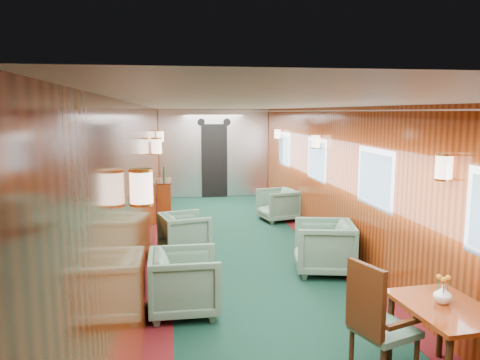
{
  "coord_description": "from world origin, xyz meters",
  "views": [
    {
      "loc": [
        -1.2,
        -6.81,
        2.32
      ],
      "look_at": [
        0.0,
        1.14,
        1.15
      ],
      "focal_mm": 35.0,
      "sensor_mm": 36.0,
      "label": 1
    }
  ],
  "objects_px": {
    "credenza": "(164,199)",
    "armchair_left_near": "(185,282)",
    "armchair_left_far": "(185,233)",
    "armchair_right_near": "(324,247)",
    "armchair_right_far": "(278,205)",
    "dining_table": "(446,319)",
    "side_chair": "(376,319)"
  },
  "relations": [
    {
      "from": "armchair_left_near",
      "to": "armchair_right_near",
      "type": "distance_m",
      "value": 2.31
    },
    {
      "from": "armchair_left_near",
      "to": "armchair_right_near",
      "type": "height_order",
      "value": "armchair_right_near"
    },
    {
      "from": "armchair_right_far",
      "to": "credenza",
      "type": "bearing_deg",
      "value": -114.01
    },
    {
      "from": "credenza",
      "to": "armchair_left_near",
      "type": "relative_size",
      "value": 1.4
    },
    {
      "from": "side_chair",
      "to": "armchair_right_far",
      "type": "relative_size",
      "value": 1.44
    },
    {
      "from": "armchair_right_near",
      "to": "side_chair",
      "type": "bearing_deg",
      "value": 2.25
    },
    {
      "from": "credenza",
      "to": "armchair_left_near",
      "type": "xyz_separation_m",
      "value": [
        0.28,
        -4.88,
        -0.07
      ]
    },
    {
      "from": "credenza",
      "to": "armchair_right_far",
      "type": "height_order",
      "value": "credenza"
    },
    {
      "from": "dining_table",
      "to": "armchair_right_far",
      "type": "relative_size",
      "value": 1.31
    },
    {
      "from": "armchair_left_far",
      "to": "armchair_right_near",
      "type": "relative_size",
      "value": 0.89
    },
    {
      "from": "armchair_left_near",
      "to": "armchair_right_far",
      "type": "distance_m",
      "value": 4.89
    },
    {
      "from": "dining_table",
      "to": "credenza",
      "type": "xyz_separation_m",
      "value": [
        -2.42,
        6.68,
        -0.15
      ]
    },
    {
      "from": "dining_table",
      "to": "armchair_right_far",
      "type": "bearing_deg",
      "value": 85.74
    },
    {
      "from": "dining_table",
      "to": "armchair_right_far",
      "type": "height_order",
      "value": "dining_table"
    },
    {
      "from": "armchair_left_near",
      "to": "armchair_right_far",
      "type": "relative_size",
      "value": 1.08
    },
    {
      "from": "side_chair",
      "to": "armchair_left_far",
      "type": "relative_size",
      "value": 1.45
    },
    {
      "from": "credenza",
      "to": "armchair_right_far",
      "type": "distance_m",
      "value": 2.46
    },
    {
      "from": "side_chair",
      "to": "credenza",
      "type": "relative_size",
      "value": 0.95
    },
    {
      "from": "armchair_left_near",
      "to": "armchair_right_far",
      "type": "height_order",
      "value": "armchair_left_near"
    },
    {
      "from": "armchair_left_near",
      "to": "armchair_left_far",
      "type": "bearing_deg",
      "value": -2.15
    },
    {
      "from": "armchair_left_far",
      "to": "armchair_right_far",
      "type": "height_order",
      "value": "armchair_right_far"
    },
    {
      "from": "credenza",
      "to": "armchair_right_far",
      "type": "relative_size",
      "value": 1.51
    },
    {
      "from": "dining_table",
      "to": "armchair_left_far",
      "type": "height_order",
      "value": "dining_table"
    },
    {
      "from": "armchair_right_near",
      "to": "armchair_right_far",
      "type": "relative_size",
      "value": 1.11
    },
    {
      "from": "dining_table",
      "to": "credenza",
      "type": "height_order",
      "value": "credenza"
    },
    {
      "from": "dining_table",
      "to": "armchair_right_far",
      "type": "xyz_separation_m",
      "value": [
        -0.0,
        6.19,
        -0.25
      ]
    },
    {
      "from": "armchair_left_near",
      "to": "armchair_left_far",
      "type": "height_order",
      "value": "armchair_left_near"
    },
    {
      "from": "side_chair",
      "to": "credenza",
      "type": "bearing_deg",
      "value": 86.4
    },
    {
      "from": "dining_table",
      "to": "armchair_left_near",
      "type": "distance_m",
      "value": 2.8
    },
    {
      "from": "armchair_left_far",
      "to": "armchair_right_near",
      "type": "height_order",
      "value": "armchair_right_near"
    },
    {
      "from": "side_chair",
      "to": "armchair_left_near",
      "type": "relative_size",
      "value": 1.34
    },
    {
      "from": "dining_table",
      "to": "armchair_right_far",
      "type": "distance_m",
      "value": 6.2
    }
  ]
}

